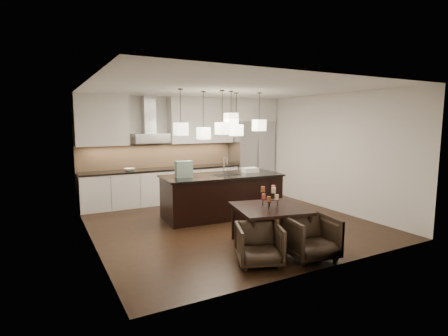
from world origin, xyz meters
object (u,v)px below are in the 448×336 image
refrigerator (251,158)px  armchair_right (310,237)px  dining_table (269,226)px  island_body (222,196)px  armchair_left (259,244)px

refrigerator → armchair_right: refrigerator is taller
dining_table → armchair_right: 0.80m
refrigerator → island_body: bearing=-136.9°
refrigerator → armchair_left: refrigerator is taller
refrigerator → island_body: (-1.99, -1.87, -0.62)m
armchair_right → dining_table: bearing=117.5°
dining_table → armchair_right: (0.25, -0.76, -0.00)m
island_body → armchair_left: island_body is taller
island_body → armchair_right: bearing=-85.0°
dining_table → island_body: bearing=97.6°
refrigerator → island_body: refrigerator is taller
dining_table → armchair_right: size_ratio=1.54×
island_body → refrigerator: bearing=46.7°
armchair_left → island_body: bearing=95.4°
refrigerator → dining_table: bearing=-118.7°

